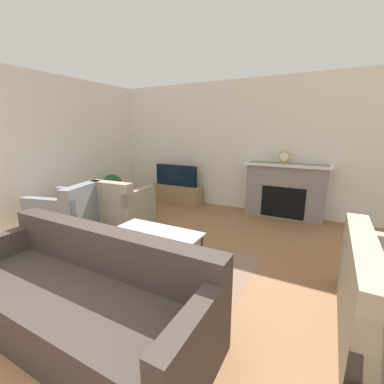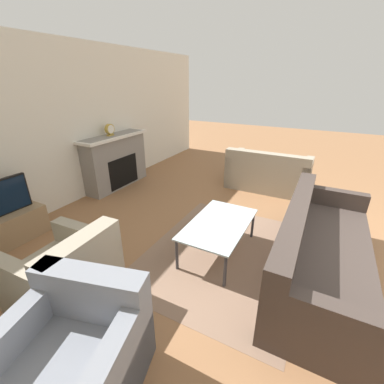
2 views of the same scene
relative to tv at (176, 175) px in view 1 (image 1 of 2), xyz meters
The scene contains 12 objects.
wall_back 1.65m from the tv, 12.58° to the left, with size 8.96×0.06×2.70m.
wall_left 2.84m from the tv, 124.18° to the right, with size 0.06×8.15×2.70m.
area_rug 3.10m from the tv, 64.97° to the right, with size 2.36×1.88×0.00m.
fireplace 2.43m from the tv, ahead, with size 1.57×0.42×1.07m.
tv_stand 0.45m from the tv, 90.00° to the left, with size 1.22×0.43×0.42m.
tv is the anchor object (origin of this frame).
couch_sectional 4.07m from the tv, 69.82° to the right, with size 2.39×0.90×0.82m.
armchair_by_window 2.50m from the tv, 106.51° to the right, with size 1.09×1.07×0.82m.
armchair_accent 1.66m from the tv, 95.98° to the right, with size 0.87×0.89×0.82m.
coffee_table 2.95m from the tv, 64.11° to the right, with size 1.16×0.68×0.43m.
potted_plant 1.48m from the tv, 144.99° to the right, with size 0.43×0.43×0.71m.
mantel_clock 2.43m from the tv, ahead, with size 0.19×0.07×0.22m.
Camera 1 is at (1.67, -0.20, 1.69)m, focal length 24.00 mm.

